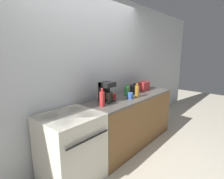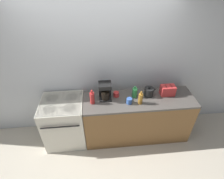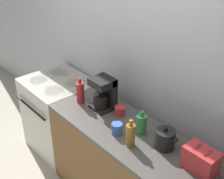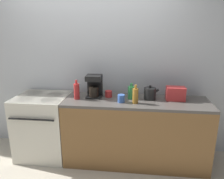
{
  "view_description": "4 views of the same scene",
  "coord_description": "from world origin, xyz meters",
  "px_view_note": "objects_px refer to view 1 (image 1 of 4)",
  "views": [
    {
      "loc": [
        -1.82,
        -1.39,
        1.65
      ],
      "look_at": [
        0.22,
        0.37,
        1.07
      ],
      "focal_mm": 28.0,
      "sensor_mm": 36.0,
      "label": 1
    },
    {
      "loc": [
        -0.01,
        -1.92,
        2.8
      ],
      "look_at": [
        0.21,
        0.32,
        1.12
      ],
      "focal_mm": 28.0,
      "sensor_mm": 36.0,
      "label": 2
    },
    {
      "loc": [
        2.02,
        -1.18,
        2.5
      ],
      "look_at": [
        0.22,
        0.37,
        1.15
      ],
      "focal_mm": 50.0,
      "sensor_mm": 36.0,
      "label": 3
    },
    {
      "loc": [
        0.67,
        -2.43,
        1.83
      ],
      "look_at": [
        0.34,
        0.39,
        1.01
      ],
      "focal_mm": 35.0,
      "sensor_mm": 36.0,
      "label": 4
    }
  ],
  "objects_px": {
    "bottle_amber": "(137,91)",
    "bottle_red": "(102,99)",
    "toaster": "(143,86)",
    "kettle": "(134,89)",
    "cup_red": "(113,96)",
    "bottle_green": "(127,91)",
    "stove": "(71,148)",
    "cup_blue": "(130,96)",
    "coffee_maker": "(106,92)"
  },
  "relations": [
    {
      "from": "coffee_maker",
      "to": "kettle",
      "type": "bearing_deg",
      "value": -0.89
    },
    {
      "from": "cup_blue",
      "to": "cup_red",
      "type": "relative_size",
      "value": 1.03
    },
    {
      "from": "kettle",
      "to": "bottle_amber",
      "type": "xyz_separation_m",
      "value": [
        -0.19,
        -0.19,
        0.02
      ]
    },
    {
      "from": "bottle_red",
      "to": "kettle",
      "type": "bearing_deg",
      "value": 6.24
    },
    {
      "from": "toaster",
      "to": "coffee_maker",
      "type": "height_order",
      "value": "coffee_maker"
    },
    {
      "from": "toaster",
      "to": "bottle_red",
      "type": "xyz_separation_m",
      "value": [
        -1.29,
        -0.11,
        0.02
      ]
    },
    {
      "from": "stove",
      "to": "coffee_maker",
      "type": "bearing_deg",
      "value": 4.61
    },
    {
      "from": "coffee_maker",
      "to": "bottle_red",
      "type": "bearing_deg",
      "value": -151.49
    },
    {
      "from": "cup_blue",
      "to": "toaster",
      "type": "bearing_deg",
      "value": 13.6
    },
    {
      "from": "cup_red",
      "to": "stove",
      "type": "bearing_deg",
      "value": -174.98
    },
    {
      "from": "toaster",
      "to": "cup_red",
      "type": "height_order",
      "value": "toaster"
    },
    {
      "from": "coffee_maker",
      "to": "bottle_red",
      "type": "height_order",
      "value": "coffee_maker"
    },
    {
      "from": "coffee_maker",
      "to": "bottle_amber",
      "type": "xyz_separation_m",
      "value": [
        0.56,
        -0.2,
        -0.06
      ]
    },
    {
      "from": "coffee_maker",
      "to": "cup_blue",
      "type": "distance_m",
      "value": 0.44
    },
    {
      "from": "bottle_green",
      "to": "cup_red",
      "type": "height_order",
      "value": "bottle_green"
    },
    {
      "from": "stove",
      "to": "cup_blue",
      "type": "height_order",
      "value": "cup_blue"
    },
    {
      "from": "toaster",
      "to": "bottle_green",
      "type": "height_order",
      "value": "bottle_green"
    },
    {
      "from": "kettle",
      "to": "cup_blue",
      "type": "distance_m",
      "value": 0.41
    },
    {
      "from": "kettle",
      "to": "cup_red",
      "type": "xyz_separation_m",
      "value": [
        -0.56,
        0.03,
        -0.04
      ]
    },
    {
      "from": "cup_blue",
      "to": "kettle",
      "type": "bearing_deg",
      "value": 24.59
    },
    {
      "from": "coffee_maker",
      "to": "bottle_amber",
      "type": "bearing_deg",
      "value": -19.57
    },
    {
      "from": "stove",
      "to": "cup_red",
      "type": "bearing_deg",
      "value": 5.02
    },
    {
      "from": "stove",
      "to": "bottle_red",
      "type": "distance_m",
      "value": 0.76
    },
    {
      "from": "stove",
      "to": "kettle",
      "type": "relative_size",
      "value": 4.52
    },
    {
      "from": "toaster",
      "to": "cup_blue",
      "type": "xyz_separation_m",
      "value": [
        -0.7,
        -0.17,
        -0.04
      ]
    },
    {
      "from": "coffee_maker",
      "to": "bottle_amber",
      "type": "height_order",
      "value": "coffee_maker"
    },
    {
      "from": "bottle_amber",
      "to": "cup_red",
      "type": "height_order",
      "value": "bottle_amber"
    },
    {
      "from": "cup_blue",
      "to": "bottle_red",
      "type": "bearing_deg",
      "value": 173.92
    },
    {
      "from": "kettle",
      "to": "bottle_red",
      "type": "bearing_deg",
      "value": -173.76
    },
    {
      "from": "bottle_red",
      "to": "bottle_amber",
      "type": "bearing_deg",
      "value": -6.0
    },
    {
      "from": "bottle_amber",
      "to": "cup_blue",
      "type": "bearing_deg",
      "value": 174.25
    },
    {
      "from": "bottle_amber",
      "to": "bottle_red",
      "type": "relative_size",
      "value": 0.92
    },
    {
      "from": "kettle",
      "to": "bottle_red",
      "type": "height_order",
      "value": "bottle_red"
    },
    {
      "from": "stove",
      "to": "bottle_amber",
      "type": "height_order",
      "value": "bottle_amber"
    },
    {
      "from": "stove",
      "to": "coffee_maker",
      "type": "relative_size",
      "value": 2.92
    },
    {
      "from": "toaster",
      "to": "cup_red",
      "type": "xyz_separation_m",
      "value": [
        -0.89,
        0.03,
        -0.05
      ]
    },
    {
      "from": "bottle_red",
      "to": "toaster",
      "type": "bearing_deg",
      "value": 4.64
    },
    {
      "from": "toaster",
      "to": "cup_blue",
      "type": "relative_size",
      "value": 2.42
    },
    {
      "from": "coffee_maker",
      "to": "bottle_green",
      "type": "xyz_separation_m",
      "value": [
        0.5,
        -0.02,
        -0.07
      ]
    },
    {
      "from": "bottle_amber",
      "to": "toaster",
      "type": "bearing_deg",
      "value": 19.78
    },
    {
      "from": "stove",
      "to": "toaster",
      "type": "xyz_separation_m",
      "value": [
        1.82,
        0.05,
        0.53
      ]
    },
    {
      "from": "bottle_green",
      "to": "stove",
      "type": "bearing_deg",
      "value": -178.1
    },
    {
      "from": "toaster",
      "to": "bottle_amber",
      "type": "xyz_separation_m",
      "value": [
        -0.52,
        -0.19,
        0.01
      ]
    },
    {
      "from": "kettle",
      "to": "bottle_amber",
      "type": "height_order",
      "value": "bottle_amber"
    },
    {
      "from": "kettle",
      "to": "coffee_maker",
      "type": "relative_size",
      "value": 0.65
    },
    {
      "from": "coffee_maker",
      "to": "cup_blue",
      "type": "xyz_separation_m",
      "value": [
        0.38,
        -0.18,
        -0.11
      ]
    },
    {
      "from": "bottle_green",
      "to": "cup_red",
      "type": "xyz_separation_m",
      "value": [
        -0.31,
        0.04,
        -0.05
      ]
    },
    {
      "from": "kettle",
      "to": "cup_red",
      "type": "distance_m",
      "value": 0.56
    },
    {
      "from": "kettle",
      "to": "bottle_red",
      "type": "relative_size",
      "value": 0.77
    },
    {
      "from": "toaster",
      "to": "bottle_red",
      "type": "height_order",
      "value": "bottle_red"
    }
  ]
}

